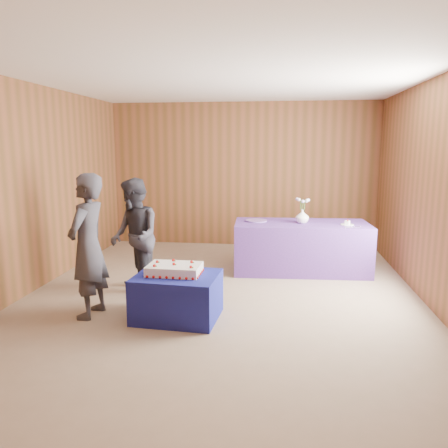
% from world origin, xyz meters
% --- Properties ---
extents(ground, '(6.00, 6.00, 0.00)m').
position_xyz_m(ground, '(0.00, 0.00, 0.00)').
color(ground, gray).
rests_on(ground, ground).
extents(room_shell, '(5.04, 6.04, 2.72)m').
position_xyz_m(room_shell, '(0.00, 0.00, 1.80)').
color(room_shell, brown).
rests_on(room_shell, ground).
extents(cake_table, '(0.95, 0.76, 0.50)m').
position_xyz_m(cake_table, '(-0.40, -0.76, 0.25)').
color(cake_table, navy).
rests_on(cake_table, ground).
extents(serving_table, '(2.05, 1.01, 0.75)m').
position_xyz_m(serving_table, '(1.05, 1.31, 0.38)').
color(serving_table, '#5B328B').
rests_on(serving_table, ground).
extents(sheet_cake, '(0.62, 0.43, 0.14)m').
position_xyz_m(sheet_cake, '(-0.43, -0.72, 0.55)').
color(sheet_cake, silver).
rests_on(sheet_cake, cake_table).
extents(vase, '(0.25, 0.25, 0.20)m').
position_xyz_m(vase, '(1.05, 1.29, 0.85)').
color(vase, white).
rests_on(vase, serving_table).
extents(flower_spray, '(0.21, 0.21, 0.16)m').
position_xyz_m(flower_spray, '(1.05, 1.29, 1.09)').
color(flower_spray, '#366127').
rests_on(flower_spray, vase).
extents(platter, '(0.38, 0.38, 0.02)m').
position_xyz_m(platter, '(0.36, 1.35, 0.76)').
color(platter, '#7551A3').
rests_on(platter, serving_table).
extents(plate, '(0.23, 0.23, 0.01)m').
position_xyz_m(plate, '(1.70, 1.20, 0.76)').
color(plate, white).
rests_on(plate, serving_table).
extents(cake_slice, '(0.08, 0.08, 0.08)m').
position_xyz_m(cake_slice, '(1.70, 1.19, 0.79)').
color(cake_slice, silver).
rests_on(cake_slice, plate).
extents(knife, '(0.25, 0.12, 0.00)m').
position_xyz_m(knife, '(1.76, 1.03, 0.75)').
color(knife, '#BBBBC0').
rests_on(knife, serving_table).
extents(guest_left, '(0.43, 0.62, 1.61)m').
position_xyz_m(guest_left, '(-1.38, -0.81, 0.81)').
color(guest_left, '#363640').
rests_on(guest_left, ground).
extents(guest_right, '(0.88, 0.92, 1.50)m').
position_xyz_m(guest_right, '(-1.13, 0.01, 0.75)').
color(guest_right, '#2F2F39').
rests_on(guest_right, ground).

